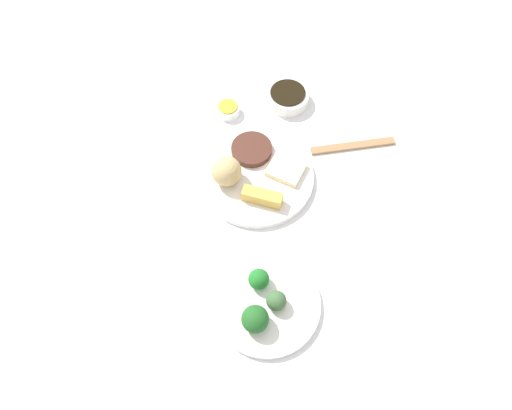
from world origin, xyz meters
TOP-DOWN VIEW (x-y plane):
  - tabletop at (0.00, 0.00)m, footprint 2.20×2.20m
  - main_plate at (-0.01, 0.04)m, footprint 0.27×0.27m
  - rice_scoop at (0.01, -0.03)m, footprint 0.07×0.07m
  - spring_roll at (0.05, 0.06)m, footprint 0.04×0.09m
  - crab_rangoon_wonton at (-0.04, 0.10)m, footprint 0.09×0.10m
  - stir_fry_heap at (-0.08, 0.01)m, footprint 0.10×0.10m
  - broccoli_plate at (0.28, 0.11)m, footprint 0.22×0.22m
  - broccoli_floret_0 at (0.24, 0.09)m, footprint 0.04×0.04m
  - broccoli_floret_1 at (0.28, 0.13)m, footprint 0.04×0.04m
  - broccoli_floret_2 at (0.33, 0.09)m, footprint 0.05×0.05m
  - soy_sauce_bowl at (-0.26, 0.07)m, footprint 0.11×0.11m
  - soy_sauce_bowl_liquid at (-0.26, 0.07)m, footprint 0.09×0.09m
  - sauce_ramekin_hot_mustard at (-0.20, -0.07)m, footprint 0.06×0.06m
  - sauce_ramekin_hot_mustard_liquid at (-0.20, -0.07)m, footprint 0.05×0.05m
  - chopsticks_pair at (-0.15, 0.25)m, footprint 0.09×0.20m

SIDE VIEW (x-z plane):
  - tabletop at x=0.00m, z-range 0.00..0.02m
  - chopsticks_pair at x=-0.15m, z-range 0.02..0.03m
  - broccoli_plate at x=0.28m, z-range 0.02..0.03m
  - main_plate at x=-0.01m, z-range 0.02..0.04m
  - sauce_ramekin_hot_mustard at x=-0.20m, z-range 0.02..0.04m
  - soy_sauce_bowl at x=-0.26m, z-range 0.02..0.05m
  - crab_rangoon_wonton at x=-0.04m, z-range 0.04..0.05m
  - stir_fry_heap at x=-0.08m, z-range 0.04..0.05m
  - sauce_ramekin_hot_mustard_liquid at x=-0.20m, z-range 0.04..0.05m
  - spring_roll at x=0.05m, z-range 0.04..0.07m
  - soy_sauce_bowl_liquid at x=-0.26m, z-range 0.05..0.06m
  - broccoli_floret_1 at x=0.28m, z-range 0.03..0.08m
  - broccoli_floret_0 at x=0.24m, z-range 0.03..0.08m
  - broccoli_floret_2 at x=0.33m, z-range 0.03..0.09m
  - rice_scoop at x=0.01m, z-range 0.04..0.11m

